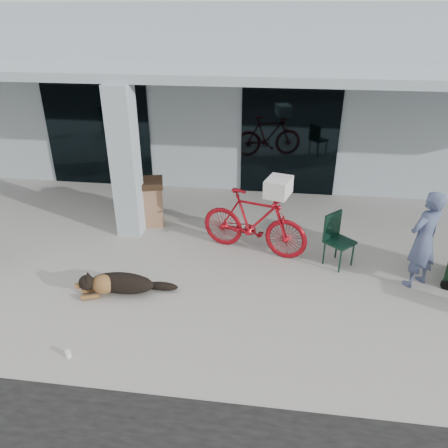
# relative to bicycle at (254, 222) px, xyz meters

# --- Properties ---
(ground) EXTENTS (80.00, 80.00, 0.00)m
(ground) POSITION_rel_bicycle_xyz_m (-1.17, -1.80, -0.65)
(ground) COLOR #A2A099
(ground) RESTS_ON ground
(building) EXTENTS (22.00, 7.00, 4.50)m
(building) POSITION_rel_bicycle_xyz_m (-1.17, 6.70, 1.60)
(building) COLOR #9FADB4
(building) RESTS_ON ground
(storefront_glass_left) EXTENTS (2.80, 0.06, 2.70)m
(storefront_glass_left) POSITION_rel_bicycle_xyz_m (-4.37, 3.18, 0.70)
(storefront_glass_left) COLOR black
(storefront_glass_left) RESTS_ON ground
(storefront_glass_right) EXTENTS (2.40, 0.06, 2.70)m
(storefront_glass_right) POSITION_rel_bicycle_xyz_m (0.63, 3.18, 0.70)
(storefront_glass_right) COLOR black
(storefront_glass_right) RESTS_ON ground
(column) EXTENTS (0.50, 0.50, 3.12)m
(column) POSITION_rel_bicycle_xyz_m (-2.67, 0.50, 0.91)
(column) COLOR #9FADB4
(column) RESTS_ON ground
(overhang) EXTENTS (22.00, 2.80, 0.18)m
(overhang) POSITION_rel_bicycle_xyz_m (-1.17, 1.80, 2.56)
(overhang) COLOR #9FADB4
(overhang) RESTS_ON column
(bicycle) EXTENTS (2.24, 1.18, 1.29)m
(bicycle) POSITION_rel_bicycle_xyz_m (0.00, 0.00, 0.00)
(bicycle) COLOR #A40D18
(bicycle) RESTS_ON ground
(laundry_basket) EXTENTS (0.55, 0.65, 0.33)m
(laundry_basket) POSITION_rel_bicycle_xyz_m (0.43, -0.13, 0.81)
(laundry_basket) COLOR white
(laundry_basket) RESTS_ON bicycle
(dog) EXTENTS (1.33, 0.83, 0.42)m
(dog) POSITION_rel_bicycle_xyz_m (-2.11, -1.71, -0.44)
(dog) COLOR black
(dog) RESTS_ON ground
(cup_near_dog) EXTENTS (0.10, 0.10, 0.10)m
(cup_near_dog) POSITION_rel_bicycle_xyz_m (-2.35, -3.30, -0.60)
(cup_near_dog) COLOR white
(cup_near_dog) RESTS_ON ground
(cafe_chair_far_a) EXTENTS (0.68, 0.68, 1.02)m
(cafe_chair_far_a) POSITION_rel_bicycle_xyz_m (1.63, -0.30, -0.14)
(cafe_chair_far_a) COLOR #113124
(cafe_chair_far_a) RESTS_ON ground
(person) EXTENTS (0.77, 0.72, 1.76)m
(person) POSITION_rel_bicycle_xyz_m (2.92, -0.76, 0.24)
(person) COLOR #465276
(person) RESTS_ON ground
(trash_receptacle) EXTENTS (0.75, 0.75, 1.04)m
(trash_receptacle) POSITION_rel_bicycle_xyz_m (-2.37, 0.95, -0.13)
(trash_receptacle) COLOR #896247
(trash_receptacle) RESTS_ON ground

